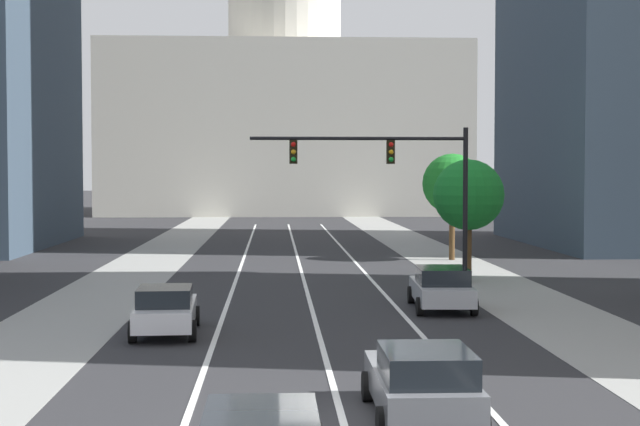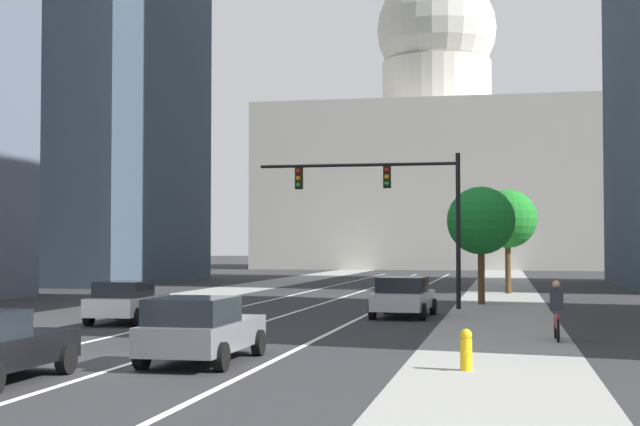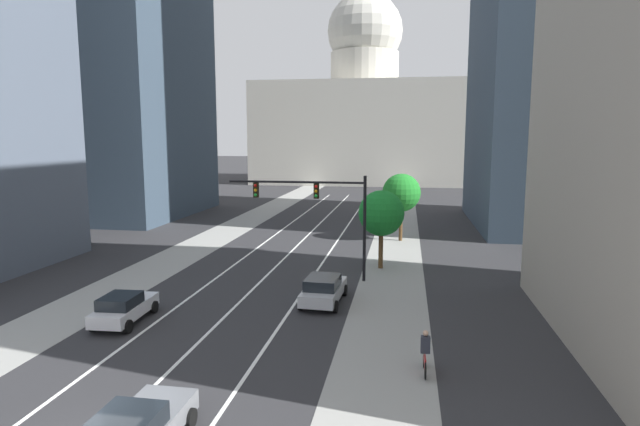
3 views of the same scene
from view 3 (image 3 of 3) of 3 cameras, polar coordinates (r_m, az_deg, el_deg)
The scene contains 14 objects.
ground_plane at distance 54.12m, azimuth -0.32°, elevation -1.45°, with size 400.00×400.00×0.00m, color #2B2B2D.
sidewalk_left at distance 51.41m, azimuth -10.34°, elevation -2.09°, with size 4.12×130.00×0.01m, color gray.
sidewalk_right at distance 48.46m, azimuth 8.32°, elevation -2.67°, with size 4.12×130.00×0.01m, color gray.
lane_stripe_left at distance 40.51m, azimuth -8.23°, elevation -4.80°, with size 0.16×90.00×0.01m, color white.
lane_stripe_center at distance 39.70m, azimuth -3.97°, elevation -5.00°, with size 0.16×90.00×0.01m, color white.
lane_stripe_right at distance 39.12m, azimuth 0.44°, elevation -5.18°, with size 0.16×90.00×0.01m, color white.
office_tower_far_left at distance 69.06m, azimuth -23.39°, elevation 20.20°, with size 21.62×20.88×48.30m.
capitol_building at distance 110.84m, azimuth 4.79°, elevation 10.31°, with size 42.35×26.29×39.18m.
car_white at distance 27.95m, azimuth -20.56°, elevation -9.62°, with size 2.09×4.29×1.48m.
car_silver at distance 29.17m, azimuth 0.38°, elevation -8.26°, with size 2.26×4.59×1.53m.
traffic_signal_mast at distance 33.17m, azimuth 0.03°, elevation 1.00°, with size 8.87×0.39×6.72m.
cyclist at distance 21.30m, azimuth 11.36°, elevation -14.64°, with size 0.36×1.70×1.72m.
street_tree_mid_right at distance 36.42m, azimuth 6.69°, elevation -0.04°, with size 3.17×3.17×5.49m.
street_tree_near_right at distance 46.54m, azimuth 8.85°, elevation 2.17°, with size 3.35×3.35×5.96m.
Camera 3 is at (8.98, -12.60, 9.06)m, focal length 29.42 mm.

